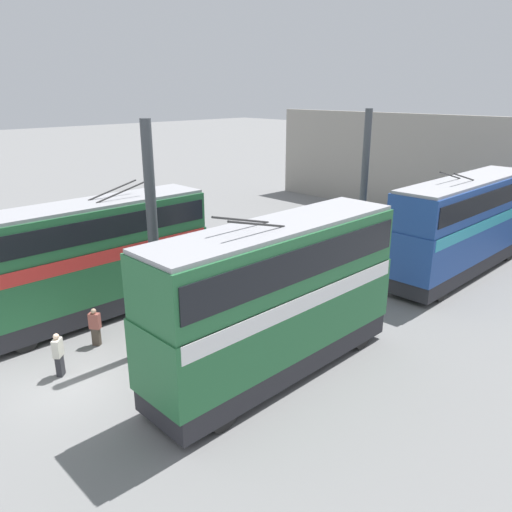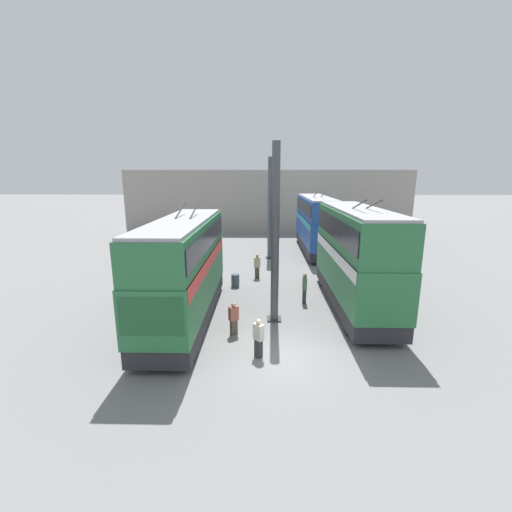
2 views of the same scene
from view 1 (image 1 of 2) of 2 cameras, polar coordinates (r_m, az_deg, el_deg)
ground_plane at (r=18.61m, az=-20.40°, el=-13.51°), size 240.00×240.00×0.00m
depot_back_wall at (r=39.79m, az=23.44°, el=8.87°), size 0.50×36.00×7.76m
support_column_near at (r=18.43m, az=-11.62°, el=1.29°), size 0.69×0.69×8.60m
support_column_far at (r=27.67m, az=12.17°, el=6.98°), size 0.69×0.69×8.60m
bus_left_near at (r=16.74m, az=2.44°, el=-4.09°), size 10.03×2.54×6.04m
bus_left_far at (r=28.42m, az=22.63°, el=3.71°), size 11.48×2.54×5.79m
bus_right_far at (r=22.40m, az=-17.94°, el=0.39°), size 10.20×2.54×5.69m
person_by_right_row at (r=20.45m, az=-17.90°, el=-7.64°), size 0.44×0.48×1.55m
person_by_left_row at (r=19.60m, az=-2.37°, el=-7.44°), size 0.43×0.27×1.76m
person_aisle_midway at (r=24.52m, az=1.68°, el=-2.01°), size 0.29×0.45×1.73m
person_aisle_foreground at (r=18.81m, az=-21.65°, el=-10.34°), size 0.47×0.46×1.61m
oil_drum at (r=24.41m, az=-3.84°, el=-3.40°), size 0.55×0.55×0.84m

